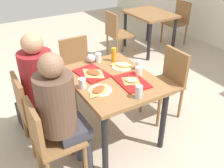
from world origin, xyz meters
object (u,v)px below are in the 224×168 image
at_px(handbag, 27,117).
at_px(condiment_bottle, 114,55).
at_px(paper_plate_near_edge, 100,90).
at_px(background_chair_near, 116,32).
at_px(plastic_cup_b, 82,83).
at_px(person_in_brown_jacket, 61,109).
at_px(plastic_cup_d, 139,72).
at_px(background_chair_far, 178,20).
at_px(soda_can, 139,92).
at_px(pizza_slice_a, 93,73).
at_px(pizza_slice_c, 123,65).
at_px(foil_bundle, 91,58).
at_px(plastic_cup_c, 98,58).
at_px(chair_near_right, 49,137).
at_px(background_table, 150,19).
at_px(chair_left_end, 78,65).
at_px(pizza_slice_d, 99,90).
at_px(main_table, 112,87).
at_px(tray_red_far, 132,82).
at_px(chair_near_left, 32,107).
at_px(tray_red_near, 92,73).
at_px(chair_far_side, 168,79).
at_px(pizza_slice_b, 131,80).
at_px(plastic_cup_a, 138,65).
at_px(paper_plate_center, 122,67).

bearing_deg(handbag, condiment_bottle, 75.03).
distance_m(paper_plate_near_edge, background_chair_near, 2.36).
bearing_deg(plastic_cup_b, person_in_brown_jacket, -52.76).
height_order(plastic_cup_d, background_chair_far, background_chair_far).
bearing_deg(soda_can, plastic_cup_d, 144.23).
bearing_deg(person_in_brown_jacket, pizza_slice_a, 128.86).
xyz_separation_m(pizza_slice_c, foil_bundle, (-0.28, -0.26, 0.03)).
xyz_separation_m(paper_plate_near_edge, plastic_cup_c, (-0.56, 0.28, 0.05)).
bearing_deg(pizza_slice_a, background_chair_far, 120.54).
bearing_deg(chair_near_right, background_table, 127.39).
distance_m(chair_left_end, pizza_slice_d, 1.11).
relative_size(main_table, soda_can, 8.42).
bearing_deg(tray_red_far, chair_near_left, -115.75).
distance_m(chair_near_left, tray_red_near, 0.69).
xyz_separation_m(chair_near_right, background_chair_near, (-2.02, 1.91, 0.00)).
xyz_separation_m(chair_far_side, pizza_slice_b, (0.17, -0.67, 0.26)).
distance_m(pizza_slice_b, handbag, 1.35).
bearing_deg(plastic_cup_b, chair_near_left, -122.45).
xyz_separation_m(foil_bundle, background_chair_near, (-1.33, 1.15, -0.29)).
xyz_separation_m(paper_plate_near_edge, background_chair_far, (-1.92, 2.82, -0.24)).
distance_m(paper_plate_near_edge, plastic_cup_b, 0.18).
xyz_separation_m(main_table, background_table, (-1.77, 1.86, -0.02)).
bearing_deg(main_table, plastic_cup_b, -85.69).
bearing_deg(handbag, chair_far_side, 69.06).
relative_size(plastic_cup_a, condiment_bottle, 0.62).
distance_m(plastic_cup_d, background_chair_near, 2.08).
xyz_separation_m(plastic_cup_d, soda_can, (0.33, -0.24, 0.01)).
relative_size(person_in_brown_jacket, background_table, 1.39).
bearing_deg(paper_plate_near_edge, paper_plate_center, 124.95).
height_order(chair_far_side, plastic_cup_b, chair_far_side).
height_order(chair_far_side, condiment_bottle, condiment_bottle).
bearing_deg(pizza_slice_a, plastic_cup_a, 74.73).
height_order(pizza_slice_b, plastic_cup_a, plastic_cup_a).
height_order(plastic_cup_b, background_table, plastic_cup_b).
bearing_deg(handbag, chair_near_left, 2.62).
bearing_deg(main_table, background_table, 133.48).
bearing_deg(chair_near_right, person_in_brown_jacket, 90.00).
relative_size(pizza_slice_b, handbag, 0.66).
relative_size(chair_far_side, pizza_slice_b, 4.01).
distance_m(main_table, handbag, 1.12).
distance_m(paper_plate_center, plastic_cup_c, 0.31).
bearing_deg(plastic_cup_a, chair_near_left, -101.60).
distance_m(tray_red_near, handbag, 0.99).
xyz_separation_m(chair_far_side, plastic_cup_a, (-0.03, -0.44, 0.29)).
distance_m(chair_near_right, pizza_slice_c, 1.13).
distance_m(pizza_slice_d, background_chair_near, 2.37).
bearing_deg(handbag, main_table, 52.85).
relative_size(chair_near_right, chair_left_end, 1.00).
distance_m(pizza_slice_d, condiment_bottle, 0.67).
height_order(chair_far_side, tray_red_near, chair_far_side).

